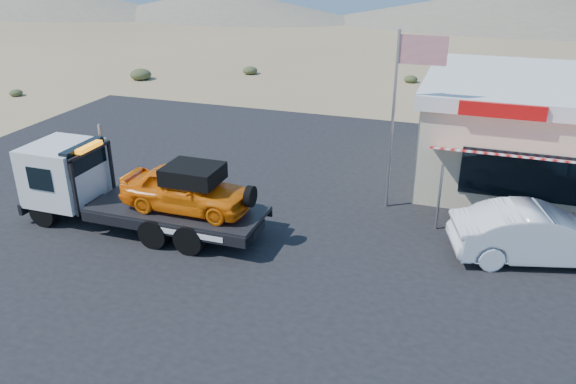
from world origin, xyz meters
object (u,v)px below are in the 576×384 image
white_sedan (539,234)px  flagpole (401,102)px  tow_truck (135,187)px  jerky_store (565,132)px

white_sedan → flagpole: flagpole is taller
white_sedan → flagpole: bearing=48.1°
tow_truck → white_sedan: 12.14m
flagpole → white_sedan: bearing=-26.4°
tow_truck → white_sedan: bearing=9.2°
flagpole → tow_truck: bearing=-151.1°
white_sedan → jerky_store: jerky_store is taller
jerky_store → flagpole: flagpole is taller
white_sedan → flagpole: 5.78m
tow_truck → white_sedan: (11.97, 1.94, -0.60)m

